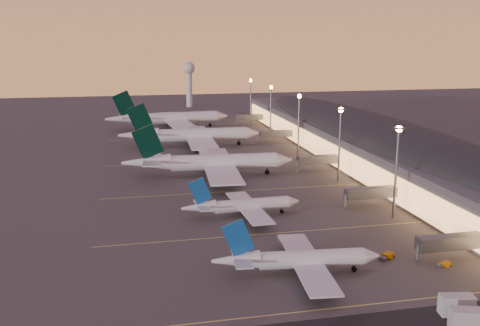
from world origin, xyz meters
name	(u,v)px	position (x,y,z in m)	size (l,w,h in m)	color
ground	(268,227)	(0.00, 0.00, 0.00)	(700.00, 700.00, 0.00)	#44413E
airliner_narrow_south	(297,260)	(-1.59, -29.61, 3.32)	(36.02, 32.31, 12.86)	silver
airliner_narrow_north	(242,206)	(-4.97, 9.70, 3.14)	(33.95, 30.31, 12.14)	silver
airliner_wide_near	(209,163)	(-7.04, 55.96, 5.07)	(61.55, 56.17, 19.69)	silver
airliner_wide_mid	(191,135)	(-7.01, 111.66, 5.35)	(64.84, 58.97, 20.77)	silver
airliner_wide_far	(168,118)	(-12.82, 165.39, 5.60)	(68.04, 62.18, 21.76)	silver
terminal_building	(367,137)	(61.84, 72.47, 8.78)	(56.35, 255.00, 17.46)	#4D4D52
light_masts	(315,121)	(36.00, 65.00, 17.55)	(2.20, 217.20, 25.90)	slate
radar_tower	(189,77)	(10.00, 260.00, 21.87)	(9.00, 9.00, 32.50)	silver
lane_markings	(237,187)	(0.00, 40.00, 0.01)	(90.00, 180.36, 0.00)	#D8C659
baggage_tug_a	(444,265)	(31.10, -32.50, 0.44)	(3.46, 2.00, 0.97)	#BE7200
baggage_tug_b	(387,256)	(20.84, -25.99, 0.57)	(4.42, 3.67, 1.26)	#BE7200
catering_truck_a	(458,305)	(21.66, -51.69, 1.73)	(6.93, 3.59, 3.71)	silver
catering_truck_b	(471,320)	(20.49, -56.87, 1.77)	(7.19, 4.40, 3.79)	silver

